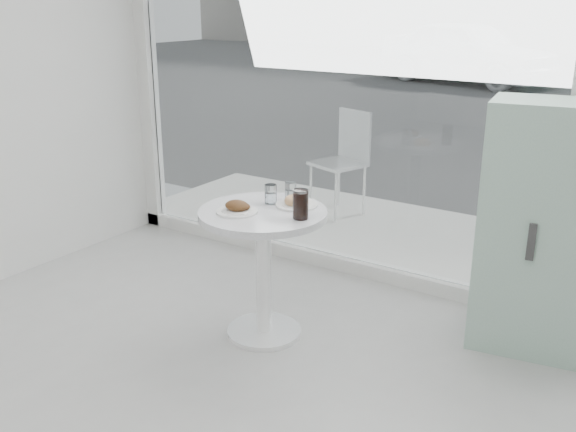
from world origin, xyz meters
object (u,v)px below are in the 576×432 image
Objects in this scene: patio_chair at (345,155)px; water_tumbler_b at (291,192)px; water_tumbler_a at (271,195)px; mint_cabinet at (542,230)px; cola_glass at (301,205)px; plate_donut at (297,202)px; main_table at (263,247)px; plate_fritter at (238,208)px; car_white at (467,51)px.

water_tumbler_b is at bearing -51.54° from patio_chair.
patio_chair is at bearing 106.97° from water_tumbler_a.
mint_cabinet reaches higher than water_tumbler_b.
mint_cabinet reaches higher than patio_chair.
cola_glass is (-1.08, -0.75, 0.15)m from mint_cabinet.
plate_donut is 2.14× the size of water_tumbler_a.
main_table is at bearing -74.22° from water_tumbler_a.
patio_chair is 2.34m from plate_fritter.
mint_cabinet is 1.52× the size of patio_chair.
main_table is 0.30m from water_tumbler_a.
cola_glass is (0.23, -0.25, 0.03)m from water_tumbler_b.
main_table is 3.35× the size of plate_fritter.
water_tumbler_b is at bearing 64.89° from water_tumbler_a.
plate_fritter is at bearing -131.12° from main_table.
car_white is 40.07× the size of water_tumbler_b.
patio_chair reaches higher than main_table.
car_white is 38.14× the size of water_tumbler_a.
plate_donut is (0.11, 0.17, 0.24)m from main_table.
car_white reaches higher than main_table.
patio_chair is at bearing 111.14° from plate_donut.
water_tumbler_b is (-1.31, -0.49, 0.12)m from mint_cabinet.
water_tumbler_a is 0.13m from water_tumbler_b.
patio_chair is at bearing -149.91° from car_white.
plate_donut is at bearing 53.69° from plate_fritter.
water_tumbler_a is at bearing -149.22° from car_white.
cola_glass is at bearing -24.81° from water_tumbler_a.
cola_glass reaches higher than plate_fritter.
plate_donut is 0.16m from water_tumbler_a.
plate_fritter reaches higher than main_table.
plate_donut is (-1.22, -0.57, 0.09)m from mint_cabinet.
mint_cabinet is 5.82× the size of plate_donut.
plate_donut is (0.77, -1.98, 0.22)m from patio_chair.
mint_cabinet is at bearing 25.20° from plate_donut.
plate_donut is at bearing 56.99° from main_table.
cola_glass is at bearing -0.52° from main_table.
patio_chair is 3.98× the size of plate_fritter.
plate_fritter is 2.05× the size of water_tumbler_a.
car_white is 12.77m from plate_fritter.
mint_cabinet is at bearing 34.71° from cola_glass.
patio_chair reaches higher than plate_donut.
cola_glass is (0.34, 0.10, 0.05)m from plate_fritter.
mint_cabinet is at bearing 20.67° from water_tumbler_b.
water_tumbler_a is (0.62, -2.03, 0.25)m from patio_chair.
plate_fritter is 0.35m from plate_donut.
car_white is 26.63× the size of cola_glass.
plate_donut is at bearing -40.31° from water_tumbler_b.
plate_fritter is at bearing -57.10° from patio_chair.
water_tumbler_b is (0.11, 0.36, 0.02)m from plate_fritter.
main_table is 0.39m from cola_glass.
plate_donut is 2.25× the size of water_tumbler_b.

